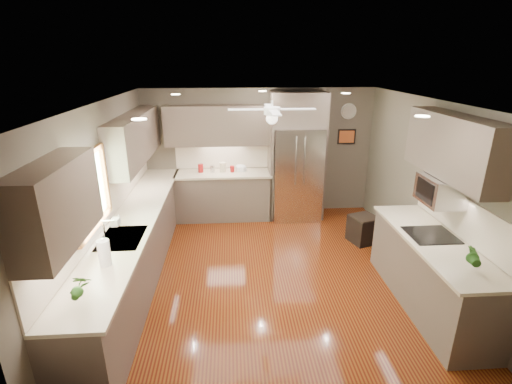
{
  "coord_description": "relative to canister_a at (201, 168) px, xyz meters",
  "views": [
    {
      "loc": [
        -0.56,
        -4.7,
        3.02
      ],
      "look_at": [
        -0.19,
        0.6,
        1.1
      ],
      "focal_mm": 26.0,
      "sensor_mm": 36.0,
      "label": 1
    }
  ],
  "objects": [
    {
      "name": "floor",
      "position": [
        1.15,
        -2.25,
        -1.02
      ],
      "size": [
        5.0,
        5.0,
        0.0
      ],
      "primitive_type": "plane",
      "color": "#481309",
      "rests_on": "ground"
    },
    {
      "name": "ceiling",
      "position": [
        1.15,
        -2.25,
        1.48
      ],
      "size": [
        5.0,
        5.0,
        0.0
      ],
      "primitive_type": "plane",
      "rotation": [
        3.14,
        0.0,
        0.0
      ],
      "color": "white",
      "rests_on": "ground"
    },
    {
      "name": "wall_back",
      "position": [
        1.15,
        0.25,
        0.23
      ],
      "size": [
        4.5,
        0.0,
        4.5
      ],
      "primitive_type": "plane",
      "rotation": [
        1.57,
        0.0,
        0.0
      ],
      "color": "brown",
      "rests_on": "ground"
    },
    {
      "name": "wall_front",
      "position": [
        1.15,
        -4.75,
        0.23
      ],
      "size": [
        4.5,
        0.0,
        4.5
      ],
      "primitive_type": "plane",
      "rotation": [
        -1.57,
        0.0,
        0.0
      ],
      "color": "brown",
      "rests_on": "ground"
    },
    {
      "name": "wall_left",
      "position": [
        -1.1,
        -2.25,
        0.23
      ],
      "size": [
        0.0,
        5.0,
        5.0
      ],
      "primitive_type": "plane",
      "rotation": [
        1.57,
        0.0,
        1.57
      ],
      "color": "brown",
      "rests_on": "ground"
    },
    {
      "name": "wall_right",
      "position": [
        3.4,
        -2.25,
        0.23
      ],
      "size": [
        0.0,
        5.0,
        5.0
      ],
      "primitive_type": "plane",
      "rotation": [
        1.57,
        0.0,
        -1.57
      ],
      "color": "brown",
      "rests_on": "ground"
    },
    {
      "name": "canister_a",
      "position": [
        0.0,
        0.0,
        0.0
      ],
      "size": [
        0.13,
        0.13,
        0.16
      ],
      "primitive_type": "cylinder",
      "rotation": [
        0.0,
        0.0,
        -0.37
      ],
      "color": "maroon",
      "rests_on": "back_run"
    },
    {
      "name": "canister_b",
      "position": [
        0.23,
        -0.03,
        -0.01
      ],
      "size": [
        0.11,
        0.11,
        0.14
      ],
      "primitive_type": "cylinder",
      "rotation": [
        0.0,
        0.0,
        0.38
      ],
      "color": "silver",
      "rests_on": "back_run"
    },
    {
      "name": "canister_c",
      "position": [
        0.43,
        -0.02,
        0.01
      ],
      "size": [
        0.14,
        0.14,
        0.2
      ],
      "primitive_type": "cylinder",
      "rotation": [
        0.0,
        0.0,
        0.21
      ],
      "color": "#BBAE8C",
      "rests_on": "back_run"
    },
    {
      "name": "canister_d",
      "position": [
        0.61,
        -0.03,
        -0.02
      ],
      "size": [
        0.1,
        0.1,
        0.12
      ],
      "primitive_type": "cylinder",
      "rotation": [
        0.0,
        0.0,
        0.24
      ],
      "color": "maroon",
      "rests_on": "back_run"
    },
    {
      "name": "soap_bottle",
      "position": [
        -0.91,
        -2.46,
        0.02
      ],
      "size": [
        0.09,
        0.1,
        0.2
      ],
      "primitive_type": "imported",
      "rotation": [
        0.0,
        0.0,
        -0.02
      ],
      "color": "white",
      "rests_on": "left_run"
    },
    {
      "name": "potted_plant_left",
      "position": [
        -0.8,
        -4.03,
        0.09
      ],
      "size": [
        0.19,
        0.14,
        0.33
      ],
      "primitive_type": "imported",
      "rotation": [
        0.0,
        0.0,
        0.12
      ],
      "color": "#235117",
      "rests_on": "left_run"
    },
    {
      "name": "potted_plant_right",
      "position": [
        3.08,
        -3.74,
        0.07
      ],
      "size": [
        0.19,
        0.16,
        0.29
      ],
      "primitive_type": "imported",
      "rotation": [
        0.0,
        0.0,
        -0.24
      ],
      "color": "#235117",
      "rests_on": "right_run"
    },
    {
      "name": "bowl",
      "position": [
        0.78,
        -0.02,
        -0.05
      ],
      "size": [
        0.27,
        0.27,
        0.06
      ],
      "primitive_type": "imported",
      "rotation": [
        0.0,
        0.0,
        -0.24
      ],
      "color": "#BBAE8C",
      "rests_on": "back_run"
    },
    {
      "name": "left_run",
      "position": [
        -0.8,
        -2.1,
        -0.54
      ],
      "size": [
        0.65,
        4.7,
        1.45
      ],
      "color": "brown",
      "rests_on": "ground"
    },
    {
      "name": "back_run",
      "position": [
        0.43,
        -0.04,
        -0.54
      ],
      "size": [
        1.85,
        0.65,
        1.45
      ],
      "color": "brown",
      "rests_on": "ground"
    },
    {
      "name": "uppers",
      "position": [
        0.41,
        -1.54,
        0.85
      ],
      "size": [
        4.5,
        4.7,
        0.95
      ],
      "color": "brown",
      "rests_on": "wall_left"
    },
    {
      "name": "window",
      "position": [
        -1.07,
        -2.75,
        0.53
      ],
      "size": [
        0.05,
        1.12,
        0.92
      ],
      "color": "#BFF2B2",
      "rests_on": "wall_left"
    },
    {
      "name": "sink",
      "position": [
        -0.78,
        -2.75,
        -0.11
      ],
      "size": [
        0.5,
        0.7,
        0.32
      ],
      "color": "silver",
      "rests_on": "left_run"
    },
    {
      "name": "refrigerator",
      "position": [
        1.85,
        -0.09,
        0.17
      ],
      "size": [
        1.06,
        0.75,
        2.45
      ],
      "color": "silver",
      "rests_on": "ground"
    },
    {
      "name": "right_run",
      "position": [
        3.08,
        -3.05,
        -0.54
      ],
      "size": [
        0.7,
        2.2,
        1.45
      ],
      "color": "brown",
      "rests_on": "ground"
    },
    {
      "name": "microwave",
      "position": [
        3.18,
        -2.8,
        0.46
      ],
      "size": [
        0.43,
        0.55,
        0.34
      ],
      "color": "silver",
      "rests_on": "wall_right"
    },
    {
      "name": "ceiling_fan",
      "position": [
        1.15,
        -1.95,
        1.31
      ],
      "size": [
        1.18,
        1.18,
        0.32
      ],
      "color": "white",
      "rests_on": "ceiling"
    },
    {
      "name": "recessed_lights",
      "position": [
        1.11,
        -1.85,
        1.47
      ],
      "size": [
        2.84,
        3.14,
        0.01
      ],
      "color": "white",
      "rests_on": "ceiling"
    },
    {
      "name": "wall_clock",
      "position": [
        2.9,
        0.24,
        1.03
      ],
      "size": [
        0.3,
        0.03,
        0.3
      ],
      "color": "white",
      "rests_on": "wall_back"
    },
    {
      "name": "framed_print",
      "position": [
        2.9,
        0.23,
        0.53
      ],
      "size": [
        0.36,
        0.03,
        0.3
      ],
      "color": "black",
      "rests_on": "wall_back"
    },
    {
      "name": "stool",
      "position": [
        2.85,
        -1.28,
        -0.78
      ],
      "size": [
        0.54,
        0.54,
        0.49
      ],
      "color": "black",
      "rests_on": "ground"
    },
    {
      "name": "paper_towel",
      "position": [
        -0.77,
        -3.39,
        0.06
      ],
      "size": [
        0.13,
        0.13,
        0.32
      ],
      "color": "white",
      "rests_on": "left_run"
    }
  ]
}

